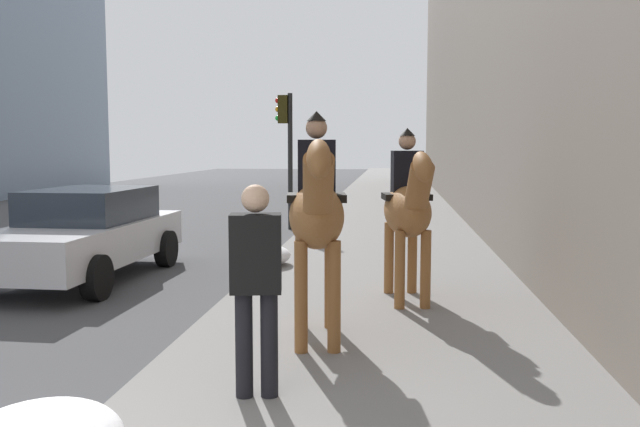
{
  "coord_description": "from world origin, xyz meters",
  "views": [
    {
      "loc": [
        -3.18,
        -2.22,
        2.11
      ],
      "look_at": [
        4.0,
        -1.45,
        1.4
      ],
      "focal_mm": 38.17,
      "sensor_mm": 36.0,
      "label": 1
    }
  ],
  "objects_px": {
    "mounted_horse_near": "(317,213)",
    "pedestrian_greeting": "(256,276)",
    "car_near_lane": "(86,233)",
    "traffic_light_near_curb": "(286,138)",
    "mounted_horse_far": "(408,208)"
  },
  "relations": [
    {
      "from": "traffic_light_near_curb",
      "to": "mounted_horse_near",
      "type": "bearing_deg",
      "value": -169.36
    },
    {
      "from": "mounted_horse_far",
      "to": "pedestrian_greeting",
      "type": "bearing_deg",
      "value": -28.66
    },
    {
      "from": "mounted_horse_near",
      "to": "mounted_horse_far",
      "type": "bearing_deg",
      "value": 145.75
    },
    {
      "from": "mounted_horse_near",
      "to": "pedestrian_greeting",
      "type": "relative_size",
      "value": 1.38
    },
    {
      "from": "mounted_horse_far",
      "to": "car_near_lane",
      "type": "xyz_separation_m",
      "value": [
        1.55,
        5.04,
        -0.59
      ]
    },
    {
      "from": "pedestrian_greeting",
      "to": "traffic_light_near_curb",
      "type": "relative_size",
      "value": 0.49
    },
    {
      "from": "traffic_light_near_curb",
      "to": "mounted_horse_far",
      "type": "bearing_deg",
      "value": -160.98
    },
    {
      "from": "traffic_light_near_curb",
      "to": "car_near_lane",
      "type": "bearing_deg",
      "value": 162.5
    },
    {
      "from": "mounted_horse_near",
      "to": "pedestrian_greeting",
      "type": "xyz_separation_m",
      "value": [
        -1.59,
        0.3,
        -0.35
      ]
    },
    {
      "from": "car_near_lane",
      "to": "mounted_horse_far",
      "type": "bearing_deg",
      "value": 74.41
    },
    {
      "from": "mounted_horse_near",
      "to": "car_near_lane",
      "type": "distance_m",
      "value": 5.4
    },
    {
      "from": "mounted_horse_far",
      "to": "traffic_light_near_curb",
      "type": "xyz_separation_m",
      "value": [
        8.38,
        2.89,
        0.99
      ]
    },
    {
      "from": "pedestrian_greeting",
      "to": "car_near_lane",
      "type": "height_order",
      "value": "pedestrian_greeting"
    },
    {
      "from": "mounted_horse_near",
      "to": "car_near_lane",
      "type": "height_order",
      "value": "mounted_horse_near"
    },
    {
      "from": "car_near_lane",
      "to": "traffic_light_near_curb",
      "type": "height_order",
      "value": "traffic_light_near_curb"
    }
  ]
}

